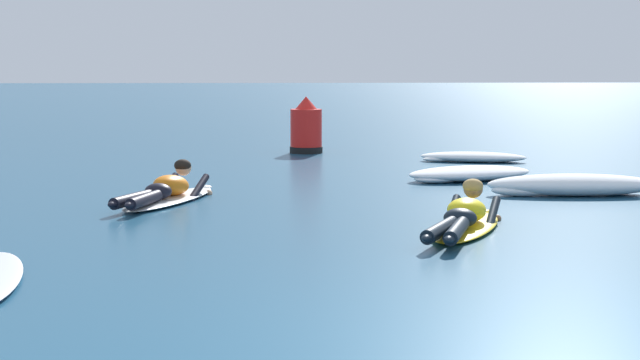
% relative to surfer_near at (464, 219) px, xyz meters
% --- Properties ---
extents(ground_plane, '(120.00, 120.00, 0.00)m').
position_rel_surfer_near_xyz_m(ground_plane, '(-0.29, 5.59, -0.13)').
color(ground_plane, navy).
extents(surfer_near, '(1.33, 2.60, 0.54)m').
position_rel_surfer_near_xyz_m(surfer_near, '(0.00, 0.00, 0.00)').
color(surfer_near, yellow).
rests_on(surfer_near, ground).
extents(surfer_far, '(1.28, 2.61, 0.54)m').
position_rel_surfer_near_xyz_m(surfer_far, '(-3.28, 2.33, -0.00)').
color(surfer_far, white).
rests_on(surfer_far, ground).
extents(whitewater_mid_left, '(2.29, 0.75, 0.29)m').
position_rel_surfer_near_xyz_m(whitewater_mid_left, '(1.94, 2.77, -0.00)').
color(whitewater_mid_left, white).
rests_on(whitewater_mid_left, ground).
extents(whitewater_mid_right, '(2.11, 1.44, 0.21)m').
position_rel_surfer_near_xyz_m(whitewater_mid_right, '(0.90, 4.54, -0.03)').
color(whitewater_mid_right, white).
rests_on(whitewater_mid_right, ground).
extents(whitewater_back, '(1.90, 1.02, 0.18)m').
position_rel_surfer_near_xyz_m(whitewater_back, '(1.46, 7.26, -0.05)').
color(whitewater_back, white).
rests_on(whitewater_back, ground).
extents(channel_marker_buoy, '(0.62, 0.62, 1.06)m').
position_rel_surfer_near_xyz_m(channel_marker_buoy, '(-1.36, 9.12, 0.29)').
color(channel_marker_buoy, red).
rests_on(channel_marker_buoy, ground).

